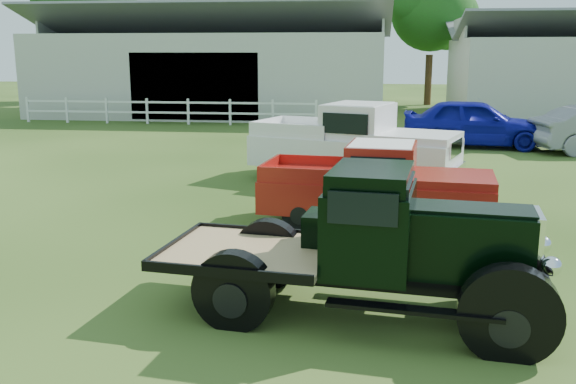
% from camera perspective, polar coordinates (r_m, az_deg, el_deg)
% --- Properties ---
extents(ground, '(120.00, 120.00, 0.00)m').
position_cam_1_polar(ground, '(9.91, -2.08, -7.40)').
color(ground, '#19340B').
extents(shed_left, '(18.80, 10.20, 5.60)m').
position_cam_1_polar(shed_left, '(36.22, -6.27, 11.45)').
color(shed_left, '#A6A88F').
rests_on(shed_left, ground).
extents(fence_rail, '(14.20, 0.16, 1.20)m').
position_cam_1_polar(fence_rail, '(30.84, -10.65, 7.06)').
color(fence_rail, white).
rests_on(fence_rail, ground).
extents(tree_a, '(6.30, 6.30, 10.50)m').
position_cam_1_polar(tree_a, '(46.55, -17.89, 14.15)').
color(tree_a, '#204316').
rests_on(tree_a, ground).
extents(tree_b, '(6.90, 6.90, 11.50)m').
position_cam_1_polar(tree_b, '(43.61, 0.20, 15.55)').
color(tree_b, '#204316').
rests_on(tree_b, ground).
extents(tree_c, '(5.40, 5.40, 9.00)m').
position_cam_1_polar(tree_c, '(42.34, 12.55, 13.66)').
color(tree_c, '#204316').
rests_on(tree_c, ground).
extents(vintage_flatbed, '(5.12, 2.53, 1.95)m').
position_cam_1_polar(vintage_flatbed, '(8.22, 6.62, -4.51)').
color(vintage_flatbed, black).
rests_on(vintage_flatbed, ground).
extents(red_pickup, '(4.72, 2.22, 1.66)m').
position_cam_1_polar(red_pickup, '(12.51, 7.85, 0.65)').
color(red_pickup, '#9F1B14').
rests_on(red_pickup, ground).
extents(white_pickup, '(5.86, 3.78, 2.01)m').
position_cam_1_polar(white_pickup, '(16.84, 5.88, 4.31)').
color(white_pickup, silver).
rests_on(white_pickup, ground).
extents(misc_car_blue, '(5.25, 2.57, 1.73)m').
position_cam_1_polar(misc_car_blue, '(23.92, 16.26, 5.93)').
color(misc_car_blue, '#0D108E').
rests_on(misc_car_blue, ground).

